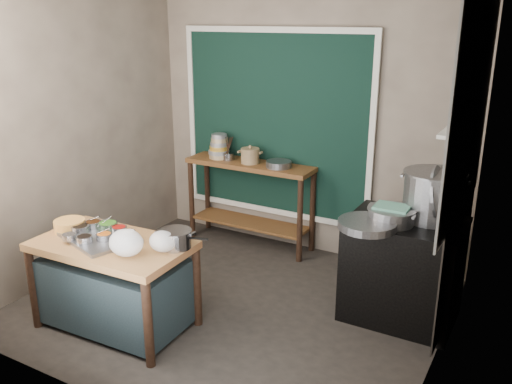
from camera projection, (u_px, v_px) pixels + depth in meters
The scene contains 30 objects.
floor at pixel (232, 306), 4.85m from camera, with size 3.50×3.00×0.02m, color #292420.
back_wall at pixel (306, 122), 5.67m from camera, with size 3.50×0.02×2.80m, color gray.
left_wall at pixel (76, 131), 5.24m from camera, with size 0.02×3.00×2.80m, color gray.
right_wall at pixel (454, 184), 3.59m from camera, with size 0.02×3.00×2.80m, color gray.
curtain_panel at pixel (275, 125), 5.81m from camera, with size 2.10×0.02×1.90m, color black.
curtain_frame at pixel (274, 125), 5.80m from camera, with size 2.22×0.03×2.02m, color beige, non-canonical shape.
tile_panel at pixel (472, 105), 3.92m from camera, with size 0.02×1.70×1.70m, color #B2B2AA.
soot_patch at pixel (457, 246), 4.36m from camera, with size 0.01×1.30×1.30m, color black.
wall_shelf at pixel (460, 130), 4.29m from camera, with size 0.22×0.70×0.03m, color beige.
prep_table at pixel (115, 285), 4.42m from camera, with size 1.25×0.72×0.75m, color olive.
back_counter at pixel (250, 204), 6.02m from camera, with size 1.45×0.40×0.95m, color brown.
stove_block at pixel (402, 271), 4.54m from camera, with size 0.90×0.68×0.85m, color black.
stove_top at pixel (407, 222), 4.41m from camera, with size 0.92×0.69×0.03m, color black.
condiment_tray at pixel (99, 237), 4.37m from camera, with size 0.63×0.45×0.03m, color gray.
condiment_bowls at pixel (99, 231), 4.39m from camera, with size 0.54×0.44×0.06m.
yellow_basin at pixel (70, 226), 4.52m from camera, with size 0.25×0.25×0.10m, color gold.
saucepan at pixel (176, 239), 4.19m from camera, with size 0.26×0.26×0.14m, color gray, non-canonical shape.
plastic_bag_a at pixel (126, 243), 4.04m from camera, with size 0.27×0.23×0.20m, color white.
plastic_bag_b at pixel (163, 241), 4.12m from camera, with size 0.22×0.18×0.16m, color white.
bowl_stack at pixel (220, 147), 6.03m from camera, with size 0.24×0.24×0.27m.
utensil_cup at pixel (229, 156), 5.96m from camera, with size 0.13×0.13×0.08m, color gray.
ceramic_crock at pixel (250, 157), 5.82m from camera, with size 0.21×0.21×0.14m, color olive, non-canonical shape.
wide_bowl at pixel (279, 164), 5.67m from camera, with size 0.27×0.27×0.07m, color gray.
stock_pot at pixel (433, 196), 4.37m from camera, with size 0.51×0.51×0.40m, color gray, non-canonical shape.
pot_lid at pixel (438, 194), 4.31m from camera, with size 0.47×0.47×0.02m, color gray.
steamer at pixel (391, 216), 4.32m from camera, with size 0.39×0.39×0.13m, color gray, non-canonical shape.
green_cloth at pixel (392, 207), 4.30m from camera, with size 0.27×0.21×0.02m, color #579378.
shallow_pan at pixel (367, 225), 4.23m from camera, with size 0.46×0.46×0.06m, color gray.
shelf_bowl_stack at pixel (459, 122), 4.21m from camera, with size 0.16×0.16×0.13m.
shelf_bowl_green at pixel (465, 121), 4.47m from camera, with size 0.13×0.13×0.05m, color gray.
Camera 1 is at (2.30, -3.63, 2.47)m, focal length 38.00 mm.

